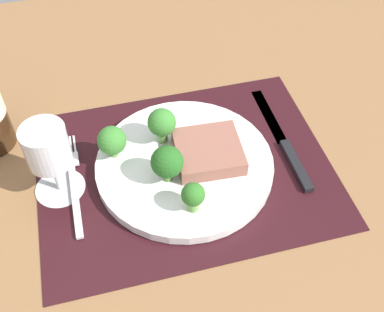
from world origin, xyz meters
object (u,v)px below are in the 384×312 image
(fork, at_px, (73,182))
(wine_glass, at_px, (48,151))
(plate, at_px, (185,165))
(knife, at_px, (285,144))
(steak, at_px, (208,150))

(fork, relative_size, wine_glass, 1.57)
(plate, bearing_deg, fork, 175.08)
(knife, xyz_separation_m, wine_glass, (-0.35, 0.01, 0.08))
(knife, distance_m, wine_glass, 0.36)
(plate, relative_size, steak, 2.76)
(steak, distance_m, wine_glass, 0.23)
(plate, height_order, wine_glass, wine_glass)
(plate, height_order, knife, plate)
(plate, xyz_separation_m, fork, (-0.17, 0.01, -0.01))
(fork, bearing_deg, knife, 0.04)
(knife, bearing_deg, plate, -175.36)
(plate, bearing_deg, wine_glass, 176.71)
(fork, distance_m, wine_glass, 0.08)
(plate, bearing_deg, knife, 1.85)
(knife, relative_size, wine_glass, 1.88)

